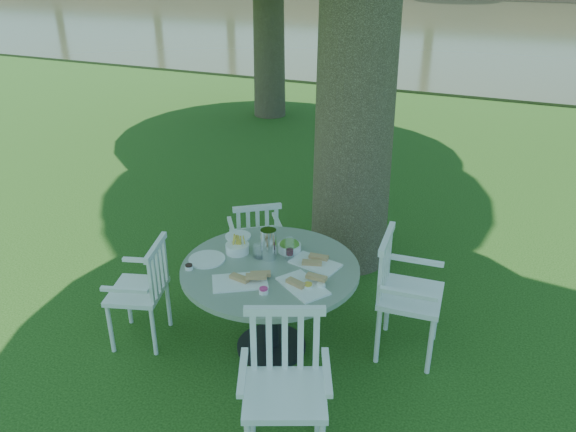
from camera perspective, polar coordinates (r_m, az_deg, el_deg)
name	(u,v)px	position (r m, az deg, el deg)	size (l,w,h in m)	color
ground	(279,309)	(5.14, -0.90, -9.47)	(140.00, 140.00, 0.00)	#12370B
table	(270,283)	(4.35, -1.80, -6.86)	(1.36, 1.36, 0.77)	black
chair_ne	(399,286)	(4.46, 11.17, -6.97)	(0.51, 0.54, 1.00)	white
chair_nw	(256,236)	(5.27, -3.24, -2.08)	(0.60, 0.59, 0.87)	white
chair_sw	(147,285)	(4.65, -14.13, -6.82)	(0.54, 0.55, 0.89)	white
chair_se	(285,374)	(3.58, -0.32, -15.76)	(0.65, 0.63, 0.99)	white
tableware	(266,256)	(4.32, -2.29, -4.04)	(1.19, 0.95, 0.24)	white
river	(499,26)	(27.06, 20.61, 17.58)	(100.00, 28.00, 0.12)	#393D24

